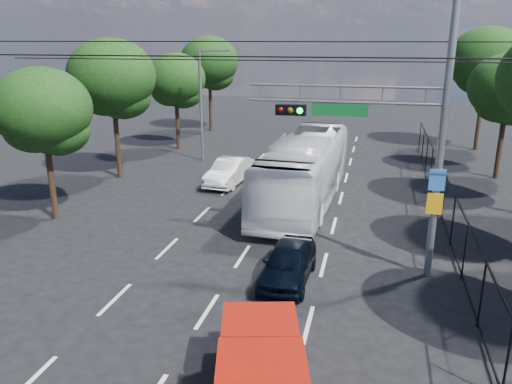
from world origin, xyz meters
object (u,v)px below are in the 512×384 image
(signal_mast, at_px, (403,120))
(navy_hatchback, at_px, (288,263))
(red_pickup, at_px, (261,379))
(white_van, at_px, (229,171))
(white_bus, at_px, (305,170))

(signal_mast, distance_m, navy_hatchback, 5.87)
(red_pickup, height_order, white_van, red_pickup)
(navy_hatchback, height_order, white_van, white_van)
(signal_mast, xyz_separation_m, white_van, (-8.52, 9.21, -4.55))
(signal_mast, distance_m, white_van, 13.34)
(white_bus, bearing_deg, navy_hatchback, -82.81)
(navy_hatchback, relative_size, white_van, 0.89)
(red_pickup, xyz_separation_m, navy_hatchback, (-0.55, 6.34, -0.33))
(red_pickup, height_order, navy_hatchback, red_pickup)
(red_pickup, distance_m, white_bus, 14.80)
(red_pickup, relative_size, white_bus, 0.44)
(signal_mast, xyz_separation_m, white_bus, (-4.00, 6.89, -3.61))
(navy_hatchback, distance_m, white_van, 11.91)
(white_bus, bearing_deg, red_pickup, -82.71)
(signal_mast, height_order, navy_hatchback, signal_mast)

